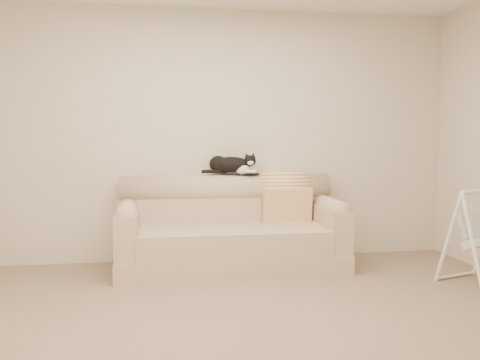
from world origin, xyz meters
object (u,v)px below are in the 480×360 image
(baby_swing, at_px, (480,237))
(sofa, at_px, (230,232))
(tuxedo_cat, at_px, (231,165))
(remote_a, at_px, (232,174))
(remote_b, at_px, (251,174))

(baby_swing, bearing_deg, sofa, 154.75)
(baby_swing, bearing_deg, tuxedo_cat, 148.56)
(tuxedo_cat, xyz_separation_m, baby_swing, (2.01, -1.23, -0.58))
(sofa, relative_size, remote_a, 11.80)
(remote_a, distance_m, remote_b, 0.19)
(tuxedo_cat, distance_m, baby_swing, 2.43)
(sofa, xyz_separation_m, remote_a, (0.06, 0.25, 0.56))
(remote_b, bearing_deg, tuxedo_cat, 169.93)
(sofa, xyz_separation_m, tuxedo_cat, (0.05, 0.26, 0.65))
(sofa, distance_m, baby_swing, 2.28)
(remote_b, height_order, baby_swing, remote_b)
(sofa, bearing_deg, remote_a, 77.01)
(remote_b, distance_m, tuxedo_cat, 0.22)
(sofa, height_order, tuxedo_cat, tuxedo_cat)
(sofa, distance_m, remote_b, 0.65)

